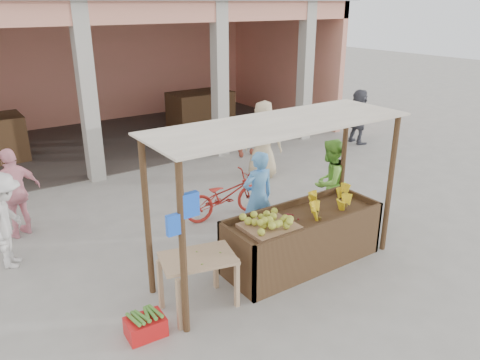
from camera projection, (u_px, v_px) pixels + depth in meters
ground at (277, 271)px, 7.37m from camera, size 60.00×60.00×0.00m
market_building at (86, 49)px, 13.32m from camera, size 14.40×6.40×4.20m
fruit_stall at (302, 240)px, 7.49m from camera, size 2.60×0.95×0.80m
stall_awning at (278, 151)px, 6.70m from camera, size 4.09×1.35×2.39m
banana_heap at (329, 203)px, 7.65m from camera, size 1.03×0.56×0.19m
melon_tray at (269, 223)px, 6.95m from camera, size 0.77×0.67×0.20m
berry_heap at (287, 217)px, 7.20m from camera, size 0.43×0.36×0.14m
side_table at (198, 266)px, 6.28m from camera, size 1.11×0.87×0.80m
papaya_pile at (198, 250)px, 6.19m from camera, size 0.71×0.40×0.20m
red_crate at (146, 327)px, 5.92m from camera, size 0.50×0.37×0.25m
plantain_bundle at (145, 316)px, 5.86m from camera, size 0.40×0.28×0.08m
produce_sacks at (244, 143)px, 12.83m from camera, size 0.88×0.83×0.67m
vendor_blue at (258, 194)px, 8.05m from camera, size 0.68×0.51×1.76m
vendor_green at (329, 180)px, 8.69m from camera, size 0.92×0.66×1.74m
motorcycle at (225, 195)px, 9.09m from camera, size 0.77×1.82×0.93m
shopper_a at (6, 217)px, 7.26m from camera, size 0.92×1.21×1.69m
shopper_b at (15, 190)px, 8.22m from camera, size 1.16×0.90×1.75m
shopper_c at (263, 135)px, 11.04m from camera, size 1.15×1.14×2.04m
shopper_d at (359, 115)px, 13.77m from camera, size 0.81×1.63×1.70m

